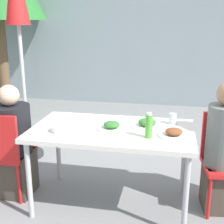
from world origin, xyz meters
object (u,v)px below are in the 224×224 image
object	(u,v)px
closed_umbrella	(17,7)
drinking_cup	(173,119)
chair_left	(4,149)
bottle	(149,126)
salad_bowl	(62,128)
person_right	(223,152)
person_left	(13,145)

from	to	relation	value
closed_umbrella	drinking_cup	xyz separation A→B (m)	(1.74, -0.61, -1.00)
chair_left	bottle	size ratio (longest dim) A/B	4.10
closed_umbrella	salad_bowl	world-z (taller)	closed_umbrella
person_right	bottle	world-z (taller)	person_right
person_right	bottle	size ratio (longest dim) A/B	5.60
chair_left	person_left	distance (m)	0.10
person_right	closed_umbrella	xyz separation A→B (m)	(-2.18, 0.73, 1.23)
chair_left	closed_umbrella	size ratio (longest dim) A/B	0.35
person_left	salad_bowl	world-z (taller)	person_left
chair_left	closed_umbrella	bearing A→B (deg)	104.04
bottle	drinking_cup	world-z (taller)	bottle
chair_left	drinking_cup	world-z (taller)	chair_left
closed_umbrella	bottle	distance (m)	2.08
bottle	drinking_cup	bearing A→B (deg)	64.73
person_left	drinking_cup	xyz separation A→B (m)	(1.46, 0.23, 0.28)
closed_umbrella	bottle	xyz separation A→B (m)	(1.56, -1.00, -0.95)
closed_umbrella	drinking_cup	world-z (taller)	closed_umbrella
chair_left	bottle	world-z (taller)	bottle
bottle	salad_bowl	xyz separation A→B (m)	(-0.73, 0.01, -0.07)
closed_umbrella	drinking_cup	bearing A→B (deg)	-19.21
chair_left	drinking_cup	bearing A→B (deg)	11.67
salad_bowl	closed_umbrella	bearing A→B (deg)	130.13
closed_umbrella	salad_bowl	distance (m)	1.65
person_right	drinking_cup	distance (m)	0.51
bottle	salad_bowl	distance (m)	0.73
person_right	salad_bowl	bearing A→B (deg)	4.36
chair_left	person_right	bearing A→B (deg)	5.42
chair_left	drinking_cup	xyz separation A→B (m)	(1.51, 0.31, 0.29)
chair_left	drinking_cup	distance (m)	1.57
person_left	salad_bowl	xyz separation A→B (m)	(0.55, -0.15, 0.26)
person_right	bottle	distance (m)	0.73
chair_left	person_left	size ratio (longest dim) A/B	0.79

